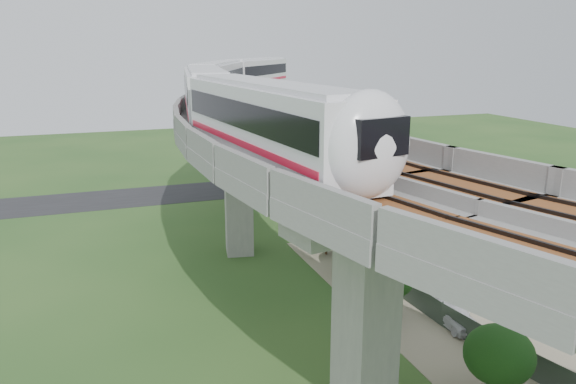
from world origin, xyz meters
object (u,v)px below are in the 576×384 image
at_px(metro_train, 238,86).
at_px(car_red, 575,300).
at_px(car_white, 453,313).
at_px(car_dark, 366,241).

relative_size(metro_train, car_red, 16.53).
distance_m(metro_train, car_white, 24.72).
height_order(metro_train, car_white, metro_train).
bearing_deg(metro_train, car_white, -71.39).
bearing_deg(car_red, car_white, -153.90).
xyz_separation_m(car_white, car_red, (8.17, -0.84, -0.08)).
xyz_separation_m(car_white, car_dark, (0.94, 12.53, 0.02)).
bearing_deg(metro_train, car_dark, -45.92).
bearing_deg(metro_train, car_red, -54.90).
distance_m(metro_train, car_dark, 16.23).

